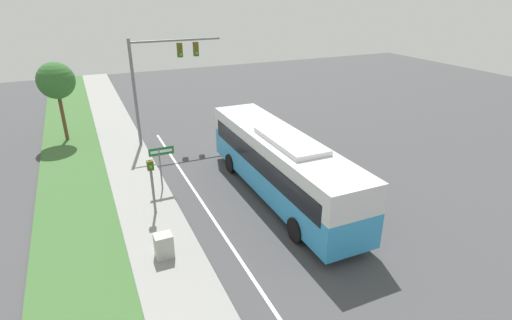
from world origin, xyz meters
TOP-DOWN VIEW (x-y plane):
  - ground_plane at (0.00, 0.00)m, footprint 80.00×80.00m
  - sidewalk at (-6.20, 0.00)m, footprint 2.80×80.00m
  - grass_verge at (-9.40, 0.00)m, footprint 3.60×80.00m
  - lane_divider_near at (-3.60, 0.00)m, footprint 0.14×30.00m
  - bus at (0.24, 3.05)m, footprint 2.71×12.27m
  - signal_gantry at (-3.34, 13.28)m, footprint 5.99×0.41m
  - pedestrian_signal at (-5.95, 3.84)m, footprint 0.28×0.34m
  - street_sign at (-5.06, 6.16)m, footprint 1.28×0.08m
  - utility_cabinet at (-6.28, 0.33)m, footprint 0.69×0.59m
  - roadside_tree at (-9.58, 16.41)m, footprint 2.42×2.42m

SIDE VIEW (x-z plane):
  - ground_plane at x=0.00m, z-range 0.00..0.00m
  - lane_divider_near at x=-3.60m, z-range 0.00..0.01m
  - grass_verge at x=-9.40m, z-range 0.00..0.10m
  - sidewalk at x=-6.20m, z-range 0.00..0.12m
  - utility_cabinet at x=-6.28m, z-range 0.12..1.11m
  - street_sign at x=-5.06m, z-range 0.51..3.00m
  - pedestrian_signal at x=-5.95m, z-range 0.52..3.30m
  - bus at x=0.24m, z-range 0.18..3.69m
  - roadside_tree at x=-9.58m, z-range 1.54..6.92m
  - signal_gantry at x=-3.34m, z-range 1.46..8.51m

